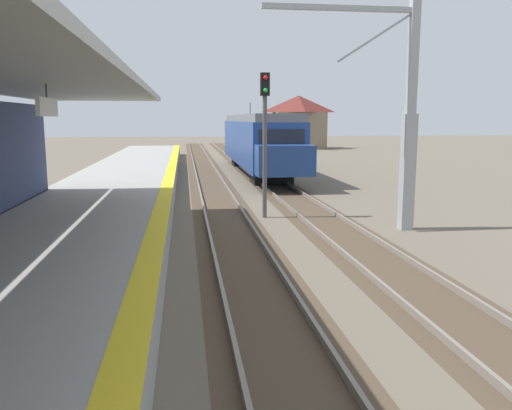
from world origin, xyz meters
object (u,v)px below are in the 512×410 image
object	(u,v)px
rail_signal_post	(265,130)
catenary_pylon_far_side	(401,119)
distant_trackside_house	(298,121)
approaching_train	(258,141)

from	to	relation	value
rail_signal_post	catenary_pylon_far_side	distance (m)	4.79
rail_signal_post	distant_trackside_house	size ratio (longest dim) A/B	0.79
rail_signal_post	distant_trackside_house	world-z (taller)	distant_trackside_house
approaching_train	rail_signal_post	bearing A→B (deg)	-97.10
approaching_train	catenary_pylon_far_side	xyz separation A→B (m)	(2.01, -18.36, 1.43)
approaching_train	distant_trackside_house	bearing A→B (deg)	72.53
rail_signal_post	distant_trackside_house	distance (m)	45.92
catenary_pylon_far_side	rail_signal_post	bearing A→B (deg)	146.32
approaching_train	catenary_pylon_far_side	bearing A→B (deg)	-83.74
approaching_train	distant_trackside_house	xyz separation A→B (m)	(9.08, 28.85, 1.16)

